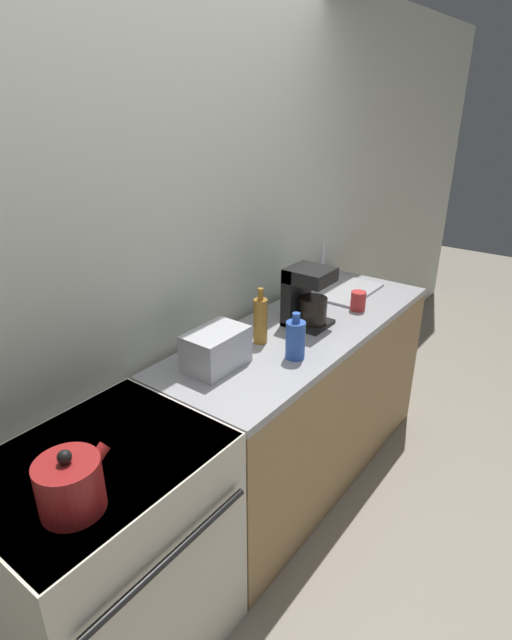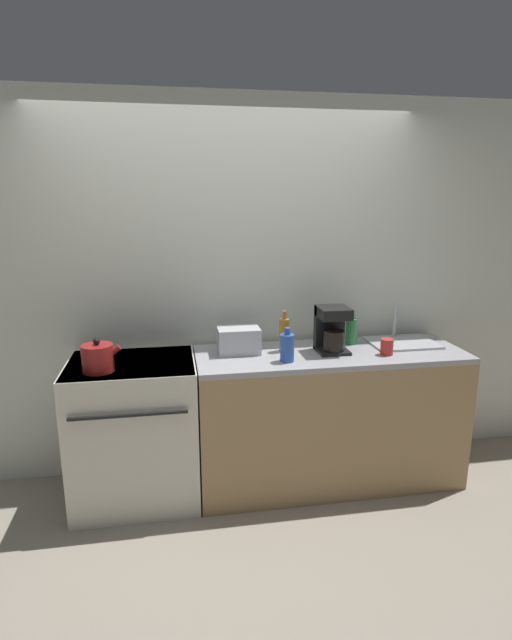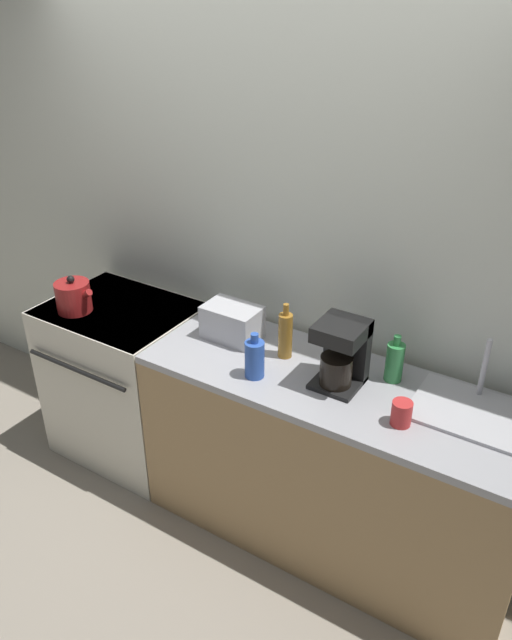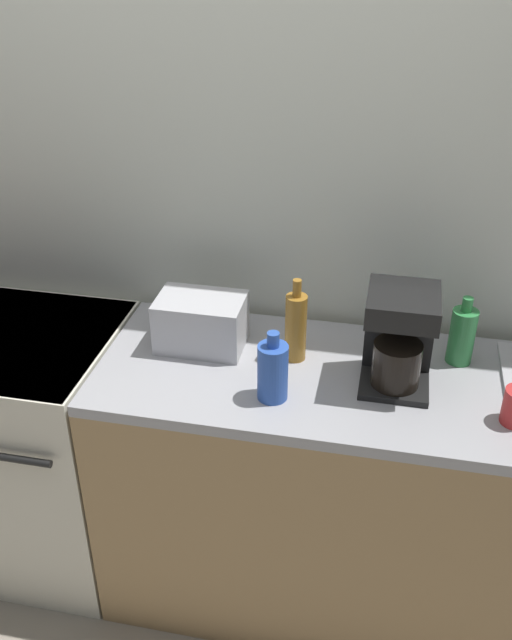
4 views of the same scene
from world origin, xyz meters
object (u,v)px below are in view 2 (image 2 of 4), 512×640
bottle_blue (287,347)px  cup_red (387,347)px  stove (135,429)px  coffee_maker (332,328)px  kettle (98,358)px  bottle_green (351,331)px  bottle_amber (284,334)px  toaster (239,340)px

bottle_blue → cup_red: size_ratio=2.06×
stove → coffee_maker: (1.31, 0.01, 0.61)m
bottle_blue → cup_red: bottle_blue is taller
kettle → cup_red: 1.81m
cup_red → bottle_blue: bearing=-178.0°
kettle → bottle_green: (1.67, 0.29, 0.01)m
coffee_maker → bottle_amber: coffee_maker is taller
kettle → bottle_amber: 1.19m
kettle → cup_red: bearing=0.4°
stove → bottle_blue: 1.12m
coffee_maker → bottle_blue: size_ratio=1.40×
toaster → bottle_blue: size_ratio=1.26×
kettle → toaster: kettle is taller
toaster → bottle_blue: (0.27, -0.23, 0.01)m
bottle_amber → bottle_green: 0.51m
bottle_amber → bottle_green: bearing=9.8°
kettle → bottle_blue: (1.14, -0.01, 0.01)m
bottle_blue → bottle_green: bearing=29.7°
toaster → bottle_green: size_ratio=1.23×
stove → toaster: size_ratio=3.42×
stove → bottle_green: bearing=5.9°
stove → toaster: bearing=6.5°
kettle → bottle_amber: bearing=10.0°
bottle_amber → bottle_blue: (-0.03, -0.22, -0.02)m
kettle → bottle_green: size_ratio=1.03×
kettle → bottle_amber: (1.17, 0.21, 0.03)m
stove → kettle: kettle is taller
coffee_maker → bottle_green: (0.19, 0.14, -0.06)m
coffee_maker → bottle_amber: bearing=169.9°
stove → coffee_maker: bearing=0.5°
toaster → bottle_green: (0.80, 0.07, 0.01)m
coffee_maker → bottle_green: bearing=36.8°
bottle_green → cup_red: bearing=-63.0°
stove → cup_red: (1.64, -0.12, 0.51)m
kettle → cup_red: kettle is taller
bottle_green → toaster: bearing=-174.7°
bottle_blue → stove: bearing=171.3°
bottle_green → bottle_amber: bearing=-170.2°
coffee_maker → cup_red: size_ratio=2.89×
toaster → bottle_amber: 0.31m
bottle_blue → coffee_maker: bearing=25.2°
bottle_amber → bottle_green: (0.50, 0.09, -0.02)m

